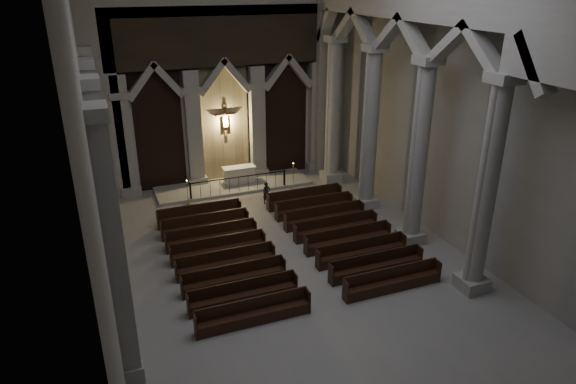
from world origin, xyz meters
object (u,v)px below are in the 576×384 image
(altar, at_px, (239,175))
(worshipper, at_px, (267,193))
(candle_stand_right, at_px, (293,180))
(pews, at_px, (284,246))
(candle_stand_left, at_px, (188,199))
(altar_rail, at_px, (239,182))

(altar, relative_size, worshipper, 1.57)
(candle_stand_right, distance_m, worshipper, 2.80)
(altar, distance_m, worshipper, 3.04)
(altar, bearing_deg, pews, -92.87)
(altar, relative_size, candle_stand_left, 1.30)
(pews, bearing_deg, candle_stand_left, 114.29)
(candle_stand_left, distance_m, pews, 6.90)
(altar_rail, distance_m, candle_stand_left, 2.89)
(candle_stand_left, xyz_separation_m, candle_stand_right, (6.00, 0.54, -0.01))
(altar, xyz_separation_m, candle_stand_left, (-3.24, -1.78, -0.24))
(altar_rail, bearing_deg, candle_stand_right, 1.23)
(candle_stand_right, relative_size, worshipper, 1.17)
(pews, bearing_deg, altar_rail, 90.00)
(altar_rail, relative_size, pews, 0.56)
(altar_rail, relative_size, worshipper, 4.59)
(altar_rail, relative_size, candle_stand_right, 3.91)
(candle_stand_right, xyz_separation_m, worshipper, (-2.17, -1.74, 0.21))
(altar, bearing_deg, candle_stand_left, -151.23)
(candle_stand_right, bearing_deg, worshipper, -141.26)
(altar, xyz_separation_m, worshipper, (0.58, -2.99, -0.04))
(candle_stand_left, xyz_separation_m, pews, (2.84, -6.29, -0.09))
(pews, xyz_separation_m, worshipper, (0.99, 5.08, 0.29))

